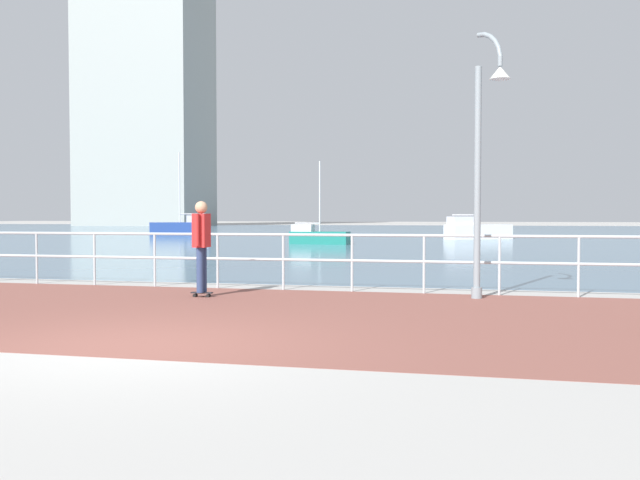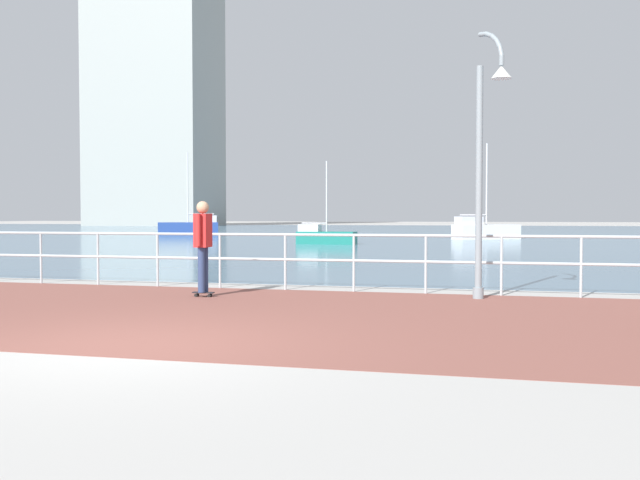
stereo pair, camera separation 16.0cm
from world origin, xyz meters
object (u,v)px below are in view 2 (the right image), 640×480
skateboarder (203,239)px  sailboat_white (484,230)px  lamppost (486,151)px  sailboat_red (190,227)px  sailboat_gray (324,236)px

skateboarder → sailboat_white: size_ratio=0.30×
lamppost → sailboat_red: size_ratio=0.76×
sailboat_white → sailboat_gray: size_ratio=1.39×
lamppost → sailboat_red: 42.82m
sailboat_white → sailboat_red: 22.22m
skateboarder → sailboat_red: 41.11m
sailboat_gray → lamppost: bearing=-69.6°
lamppost → sailboat_white: size_ratio=0.80×
lamppost → sailboat_gray: lamppost is taller
skateboarder → sailboat_gray: (-3.31, 23.22, -0.65)m
lamppost → sailboat_gray: size_ratio=1.11×
skateboarder → sailboat_gray: 23.46m
sailboat_red → sailboat_gray: bearing=-45.5°
skateboarder → sailboat_red: (-17.20, 37.34, -0.47)m
lamppost → skateboarder: bearing=-171.0°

